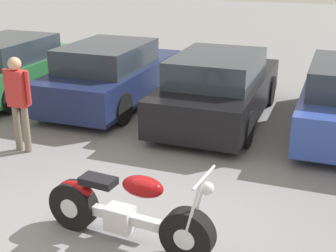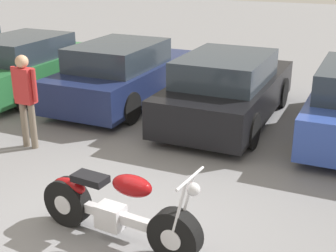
# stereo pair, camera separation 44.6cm
# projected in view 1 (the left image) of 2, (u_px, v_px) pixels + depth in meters

# --- Properties ---
(ground_plane) EXTENTS (60.00, 60.00, 0.00)m
(ground_plane) POSITION_uv_depth(u_px,v_px,m) (118.00, 229.00, 6.00)
(ground_plane) COLOR slate
(motorcycle) EXTENTS (2.22, 0.66, 1.10)m
(motorcycle) POSITION_uv_depth(u_px,v_px,m) (125.00, 212.00, 5.61)
(motorcycle) COLOR black
(motorcycle) RESTS_ON ground_plane
(parked_car_green) EXTENTS (1.91, 4.32, 1.42)m
(parked_car_green) POSITION_uv_depth(u_px,v_px,m) (13.00, 67.00, 11.51)
(parked_car_green) COLOR #286B38
(parked_car_green) RESTS_ON ground_plane
(parked_car_navy) EXTENTS (1.91, 4.32, 1.42)m
(parked_car_navy) POSITION_uv_depth(u_px,v_px,m) (112.00, 75.00, 10.82)
(parked_car_navy) COLOR #19234C
(parked_car_navy) RESTS_ON ground_plane
(parked_car_black) EXTENTS (1.91, 4.32, 1.42)m
(parked_car_black) POSITION_uv_depth(u_px,v_px,m) (219.00, 88.00, 9.75)
(parked_car_black) COLOR black
(parked_car_black) RESTS_ON ground_plane
(person_standing) EXTENTS (0.52, 0.23, 1.70)m
(person_standing) POSITION_uv_depth(u_px,v_px,m) (18.00, 97.00, 8.03)
(person_standing) COLOR #726656
(person_standing) RESTS_ON ground_plane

